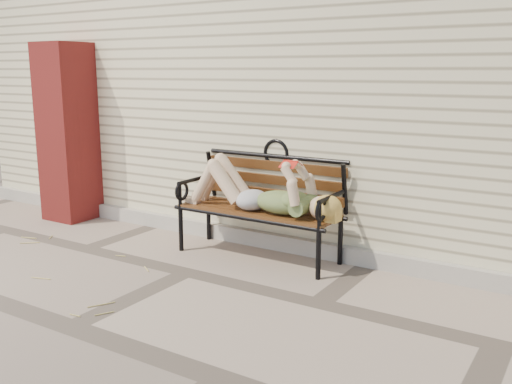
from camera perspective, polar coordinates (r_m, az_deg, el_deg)
The scene contains 7 objects.
ground at distance 4.97m, azimuth -6.92°, elevation -7.98°, with size 80.00×80.00×0.00m, color gray.
house_wall at distance 7.25m, azimuth 8.04°, elevation 10.42°, with size 8.00×4.00×3.00m, color beige.
foundation_strip at distance 5.69m, azimuth -0.80°, elevation -4.47°, with size 8.00×0.10×0.15m, color #ABA49A.
brick_pillar at distance 6.87m, azimuth -18.30°, elevation 5.66°, with size 0.50×0.50×2.00m, color maroon.
garden_bench at distance 5.25m, azimuth 0.76°, elevation -0.00°, with size 1.65×0.66×1.07m.
reading_woman at distance 5.12m, azimuth 0.13°, elevation 0.11°, with size 1.55×0.35×0.49m.
straw_scatter at distance 5.65m, azimuth -21.63°, elevation -6.22°, with size 2.41×1.24×0.01m.
Camera 1 is at (2.96, -3.61, 1.70)m, focal length 40.00 mm.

